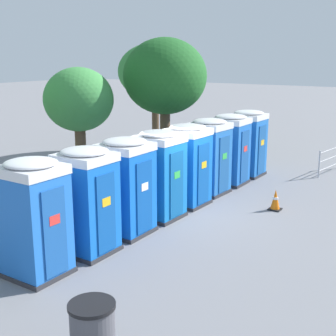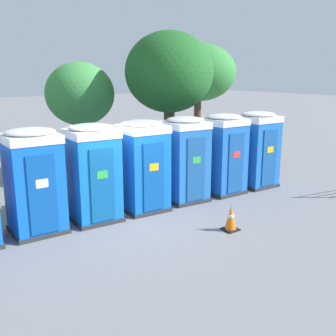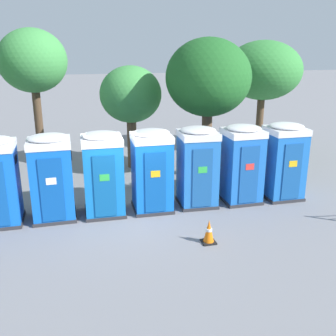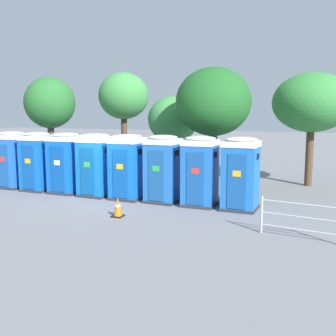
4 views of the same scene
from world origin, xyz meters
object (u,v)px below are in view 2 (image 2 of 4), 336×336
Objects in this scene: portapotty_3 at (93,172)px; traffic_cone at (231,218)px; portapotty_7 at (257,149)px; portapotty_4 at (143,165)px; portapotty_6 at (223,154)px; portapotty_5 at (185,159)px; street_tree_4 at (80,95)px; street_tree_1 at (169,73)px; street_tree_2 at (198,73)px; portapotty_2 at (34,181)px.

portapotty_3 is 3.68m from traffic_cone.
portapotty_4 is at bearing 178.93° from portapotty_7.
portapotty_3 is 1.00× the size of portapotty_6.
portapotty_5 is 3.97× the size of traffic_cone.
street_tree_1 is at bearing -37.81° from street_tree_4.
street_tree_1 is (4.17, 2.56, 2.49)m from portapotty_3.
street_tree_1 is 3.33m from street_tree_4.
street_tree_1 reaches higher than portapotty_3.
portapotty_2 is at bearing -149.50° from street_tree_2.
street_tree_1 reaches higher than street_tree_4.
portapotty_4 is at bearing -135.97° from street_tree_1.
portapotty_3 and portapotty_4 have the same top height.
street_tree_1 is at bearing 23.97° from portapotty_2.
traffic_cone is at bearing -108.62° from street_tree_1.
street_tree_2 is at bearing 58.36° from portapotty_6.
portapotty_4 is 1.00× the size of portapotty_7.
street_tree_4 is (0.13, 4.59, 1.71)m from portapotty_4.
portapotty_3 is at bearing -2.04° from portapotty_2.
portapotty_2 and portapotty_3 have the same top height.
portapotty_2 is 0.49× the size of street_tree_1.
traffic_cone is (-3.48, -2.45, -0.97)m from portapotty_7.
street_tree_2 reaches higher than portapotty_2.
portapotty_4 and portapotty_7 have the same top height.
portapotty_5 is (1.48, 0.03, 0.00)m from portapotty_4.
traffic_cone is (-0.52, -2.56, -0.97)m from portapotty_5.
street_tree_4 is 6.52× the size of traffic_cone.
street_tree_4 is (3.09, 4.50, 1.71)m from portapotty_2.
street_tree_2 is 8.06× the size of traffic_cone.
street_tree_2 reaches higher than portapotty_4.
portapotty_6 is (1.48, -0.06, -0.00)m from portapotty_5.
portapotty_2 is 1.00× the size of portapotty_4.
portapotty_5 is 0.49× the size of street_tree_2.
portapotty_5 is 1.00× the size of portapotty_7.
portapotty_4 is 2.96m from portapotty_6.
portapotty_7 is (7.40, -0.17, 0.00)m from portapotty_2.
portapotty_2 is 7.40m from portapotty_7.
traffic_cone is at bearing -144.83° from portapotty_7.
street_tree_2 is at bearing 35.21° from portapotty_3.
portapotty_7 is 4.06m from street_tree_1.
portapotty_2 is 4.82m from traffic_cone.
portapotty_2 is at bearing 177.96° from portapotty_3.
street_tree_4 reaches higher than portapotty_5.
street_tree_1 is at bearing 71.38° from traffic_cone.
street_tree_1 reaches higher than portapotty_4.
portapotty_4 is 1.00× the size of portapotty_5.
street_tree_1 reaches higher than street_tree_2.
portapotty_6 is at bearing -58.53° from street_tree_4.
portapotty_6 is at bearing 51.35° from traffic_cone.
street_tree_2 is 1.24× the size of street_tree_4.
portapotty_7 is 0.61× the size of street_tree_4.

